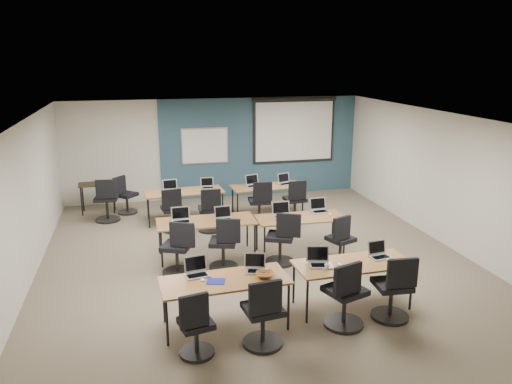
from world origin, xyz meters
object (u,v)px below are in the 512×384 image
object	(u,v)px
task_chair_0	(196,330)
laptop_11	(285,181)
laptop_3	(379,253)
laptop_10	(253,183)
laptop_2	(319,261)
task_chair_8	(173,213)
task_chair_5	(224,248)
task_chair_7	(341,244)
task_chair_11	(295,203)
projector_screen	(294,127)
training_table_back_left	(184,193)
training_table_back_right	(267,188)
task_chair_1	(263,318)
spare_chair_b	(107,203)
task_chair_10	(260,205)
task_chair_4	(178,252)
task_chair_6	(282,242)
task_chair_3	(394,293)
training_table_front_left	(225,282)
laptop_8	(170,188)
whiteboard	(205,146)
laptop_6	(282,213)
laptop_9	(208,185)
training_table_mid_right	(301,219)
laptop_5	(224,217)
laptop_4	(181,218)
training_table_front_right	(353,266)
training_table_mid_left	(206,223)
laptop_1	(256,267)
task_chair_9	(210,214)
utility_table	(97,187)
laptop_7	(319,208)
spare_chair_a	(125,198)

from	to	relation	value
task_chair_0	laptop_11	distance (m)	6.40
laptop_3	laptop_10	size ratio (longest dim) A/B	0.90
laptop_2	task_chair_8	distance (m)	4.53
task_chair_5	task_chair_0	bearing A→B (deg)	-90.90
task_chair_7	task_chair_11	bearing A→B (deg)	69.17
projector_screen	training_table_back_left	xyz separation A→B (m)	(-3.27, -1.82, -1.20)
training_table_back_right	task_chair_1	bearing A→B (deg)	-108.00
training_table_back_left	spare_chair_b	xyz separation A→B (m)	(-1.78, 0.40, -0.25)
task_chair_10	spare_chair_b	bearing A→B (deg)	170.49
task_chair_5	spare_chair_b	xyz separation A→B (m)	(-2.19, 3.35, 0.02)
training_table_back_left	task_chair_8	xyz separation A→B (m)	(-0.33, -0.65, -0.27)
projector_screen	laptop_3	bearing A→B (deg)	-96.11
task_chair_4	task_chair_7	size ratio (longest dim) A/B	1.05
projector_screen	task_chair_6	bearing A→B (deg)	-110.23
task_chair_0	task_chair_3	xyz separation A→B (m)	(2.94, 0.26, 0.04)
training_table_front_left	laptop_8	bearing A→B (deg)	91.20
whiteboard	laptop_6	xyz separation A→B (m)	(0.92, -4.19, -0.65)
laptop_9	laptop_10	world-z (taller)	laptop_10
training_table_mid_right	laptop_5	size ratio (longest dim) A/B	5.26
laptop_4	task_chair_6	xyz separation A→B (m)	(1.78, -0.77, -0.37)
training_table_front_right	laptop_3	bearing A→B (deg)	12.53
laptop_2	laptop_3	size ratio (longest dim) A/B	1.11
training_table_mid_left	laptop_4	world-z (taller)	laptop_4
task_chair_0	spare_chair_b	bearing A→B (deg)	90.82
laptop_1	task_chair_9	distance (m)	3.88
task_chair_9	training_table_back_left	bearing A→B (deg)	120.00
whiteboard	task_chair_1	world-z (taller)	whiteboard
task_chair_7	utility_table	world-z (taller)	task_chair_7
task_chair_3	utility_table	distance (m)	7.94
laptop_5	task_chair_7	distance (m)	2.28
laptop_7	task_chair_8	bearing A→B (deg)	147.30
laptop_5	task_chair_6	bearing A→B (deg)	-40.11
training_table_front_right	task_chair_1	xyz separation A→B (m)	(-1.61, -0.76, -0.26)
training_table_mid_right	spare_chair_a	world-z (taller)	spare_chair_a
projector_screen	laptop_6	bearing A→B (deg)	-110.79
laptop_1	task_chair_9	world-z (taller)	task_chair_9
training_table_back_right	laptop_10	world-z (taller)	laptop_10
task_chair_6	spare_chair_b	xyz separation A→B (m)	(-3.28, 3.38, 0.01)
training_table_front_right	laptop_3	xyz separation A→B (m)	(0.50, 0.12, 0.11)
training_table_back_left	task_chair_7	world-z (taller)	task_chair_7
task_chair_7	laptop_10	size ratio (longest dim) A/B	2.78
task_chair_3	laptop_5	size ratio (longest dim) A/B	3.13
training_table_front_right	laptop_5	bearing A→B (deg)	120.06
laptop_6	utility_table	size ratio (longest dim) A/B	0.41
laptop_6	task_chair_8	xyz separation A→B (m)	(-2.02, 1.69, -0.38)
whiteboard	task_chair_6	bearing A→B (deg)	-81.37
laptop_7	utility_table	distance (m)	5.67
task_chair_7	training_table_mid_left	bearing A→B (deg)	136.85
training_table_back_right	utility_table	xyz separation A→B (m)	(-4.04, 1.19, -0.03)
task_chair_10	utility_table	world-z (taller)	task_chair_10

